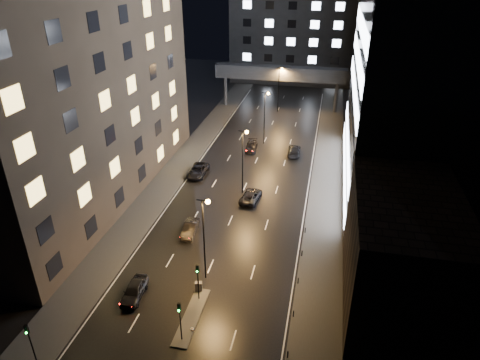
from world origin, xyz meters
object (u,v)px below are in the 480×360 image
Objects in this scene: car_away_b at (190,229)px; car_toward_b at (294,150)px; utility_cabinet at (199,286)px; car_away_a at (134,290)px; car_toward_a at (251,196)px; car_away_c at (198,171)px; car_away_d at (252,146)px.

car_toward_b reaches higher than car_away_b.
car_away_a is at bearing -174.43° from utility_cabinet.
car_toward_a is 20.37m from utility_cabinet.
car_away_a is 23.91m from car_toward_a.
car_away_b is (2.10, 12.36, -0.05)m from car_away_a.
car_away_c is (-4.04, 16.43, 0.04)m from car_away_b.
car_away_a is at bearing -86.30° from car_away_c.
car_toward_b is 38.91m from utility_cabinet.
car_toward_b is (4.53, 18.09, 0.06)m from car_toward_a.
car_away_c is at bearing 36.25° from car_toward_b.
car_away_d is 0.91× the size of car_toward_b.
car_away_a reaches higher than car_away_d.
car_toward_a is at bearing 54.65° from car_away_b.
car_away_c reaches higher than car_away_d.
car_toward_b is (7.95, -0.25, 0.07)m from car_away_d.
car_away_b is 30.13m from car_toward_b.
car_away_d is 7.96m from car_toward_b.
car_away_d is 18.66m from car_toward_a.
car_toward_a is at bearing 71.60° from utility_cabinet.
car_toward_a is 18.65m from car_toward_b.
car_toward_b is 5.14× the size of utility_cabinet.
car_away_b is 11.04m from utility_cabinet.
utility_cabinet is at bearing 14.94° from car_away_a.
car_away_d is at bearing 79.42° from car_away_a.
car_away_c is 13.76m from car_away_d.
car_toward_a is at bearing -84.30° from car_away_d.
car_away_c is at bearing 99.47° from car_away_b.
car_away_b is 0.80× the size of car_away_c.
utility_cabinet is (6.36, 2.18, -0.12)m from car_away_a.
car_away_c is at bearing -123.98° from car_away_d.
car_away_a reaches higher than car_toward_b.
car_away_a is at bearing 70.08° from car_toward_b.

